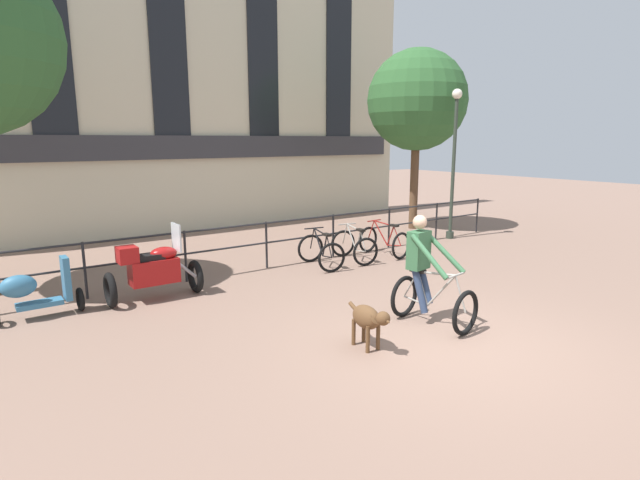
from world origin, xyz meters
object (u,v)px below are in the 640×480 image
parked_motorcycle (153,270)px  parked_bicycle_mid_right (384,241)px  dog (369,319)px  parked_scooter (35,291)px  parked_bicycle_mid_left (354,246)px  parked_bicycle_near_lamp (321,252)px  street_lamp (454,156)px  cyclist_with_bike (427,276)px

parked_motorcycle → parked_bicycle_mid_right: (5.74, 0.13, -0.20)m
dog → parked_scooter: bearing=134.4°
dog → parked_bicycle_mid_right: 5.70m
parked_bicycle_mid_left → parked_bicycle_mid_right: (0.97, -0.00, 0.00)m
parked_bicycle_near_lamp → parked_bicycle_mid_left: size_ratio=1.00×
parked_motorcycle → parked_bicycle_mid_right: size_ratio=1.39×
parked_bicycle_mid_right → parked_bicycle_near_lamp: bearing=-6.9°
dog → parked_bicycle_mid_left: size_ratio=0.74×
parked_motorcycle → parked_scooter: 1.85m
dog → parked_bicycle_near_lamp: bearing=65.3°
dog → street_lamp: (7.13, 4.49, 1.93)m
street_lamp → dog: bearing=-147.8°
parked_bicycle_mid_left → street_lamp: (4.05, 0.49, 2.01)m
dog → parked_motorcycle: 4.22m
street_lamp → parked_bicycle_mid_left: bearing=-173.1°
parked_bicycle_mid_right → dog: bearing=37.7°
parked_scooter → street_lamp: bearing=-87.9°
street_lamp → parked_scooter: bearing=-177.5°
cyclist_with_bike → parked_scooter: cyclist_with_bike is taller
dog → parked_bicycle_near_lamp: size_ratio=0.74×
parked_bicycle_mid_right → parked_motorcycle: bearing=-5.6°
cyclist_with_bike → parked_bicycle_near_lamp: size_ratio=1.42×
parked_bicycle_near_lamp → street_lamp: street_lamp is taller
parked_motorcycle → parked_bicycle_mid_left: size_ratio=1.37×
parked_bicycle_near_lamp → street_lamp: bearing=-165.4°
parked_motorcycle → parked_bicycle_near_lamp: size_ratio=1.37×
street_lamp → parked_motorcycle: bearing=-176.0°
parked_scooter → parked_bicycle_mid_right: bearing=-90.6°
parked_bicycle_mid_left → street_lamp: bearing=-163.7°
parked_bicycle_near_lamp → parked_scooter: 5.64m
parked_motorcycle → street_lamp: size_ratio=0.39×
dog → street_lamp: bearing=35.3°
parked_bicycle_mid_left → parked_scooter: (-6.61, 0.02, 0.10)m
dog → parked_bicycle_mid_right: size_ratio=0.75×
parked_scooter → street_lamp: (10.66, 0.47, 1.91)m
cyclist_with_bike → parked_scooter: 6.22m
parked_bicycle_near_lamp → parked_bicycle_mid_right: (1.95, -0.00, 0.00)m
parked_bicycle_near_lamp → street_lamp: 5.43m
parked_motorcycle → parked_scooter: parked_motorcycle is taller
parked_bicycle_mid_right → parked_scooter: bearing=-7.0°
cyclist_with_bike → parked_bicycle_near_lamp: 3.88m
parked_bicycle_near_lamp → street_lamp: size_ratio=0.29×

